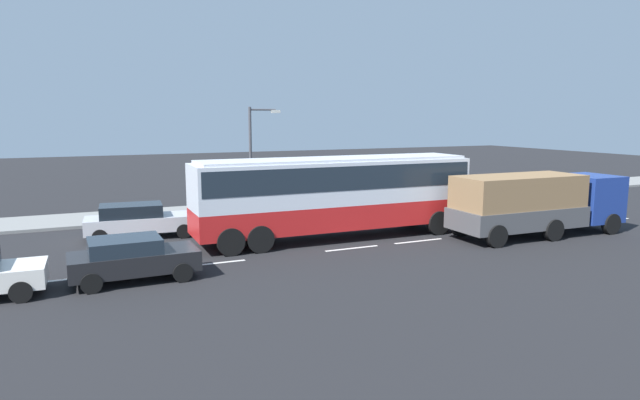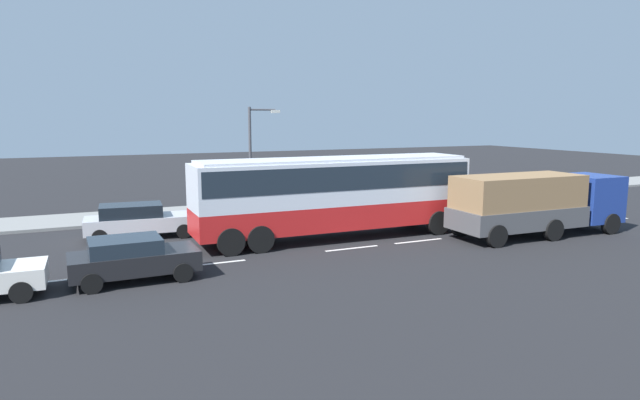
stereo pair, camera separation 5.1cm
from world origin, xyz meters
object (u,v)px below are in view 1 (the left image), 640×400
(pedestrian_near_curb, at_px, (233,194))
(street_lamp, at_px, (254,150))
(car_silver_hatch, at_px, (139,220))
(pedestrian_at_crossing, at_px, (310,190))
(cargo_truck, at_px, (537,202))
(coach_bus, at_px, (335,189))
(car_black_sedan, at_px, (132,258))

(pedestrian_near_curb, relative_size, street_lamp, 0.27)
(car_silver_hatch, xyz_separation_m, pedestrian_near_curb, (5.65, 4.96, 0.23))
(pedestrian_near_curb, bearing_deg, pedestrian_at_crossing, -56.54)
(cargo_truck, relative_size, pedestrian_near_curb, 5.49)
(street_lamp, bearing_deg, cargo_truck, -47.56)
(coach_bus, height_order, car_silver_hatch, coach_bus)
(pedestrian_at_crossing, bearing_deg, street_lamp, 3.58)
(coach_bus, bearing_deg, street_lamp, 100.19)
(car_black_sedan, xyz_separation_m, street_lamp, (7.58, 10.67, 2.75))
(cargo_truck, height_order, pedestrian_at_crossing, cargo_truck)
(cargo_truck, bearing_deg, pedestrian_at_crossing, 119.92)
(cargo_truck, xyz_separation_m, pedestrian_near_curb, (-10.88, 11.89, -0.53))
(pedestrian_at_crossing, bearing_deg, coach_bus, 69.20)
(car_silver_hatch, bearing_deg, coach_bus, -20.94)
(coach_bus, xyz_separation_m, cargo_truck, (8.60, -3.20, -0.66))
(pedestrian_at_crossing, bearing_deg, car_black_sedan, 40.02)
(cargo_truck, relative_size, pedestrian_at_crossing, 5.54)
(coach_bus, relative_size, car_silver_hatch, 2.56)
(car_black_sedan, distance_m, pedestrian_at_crossing, 15.82)
(coach_bus, bearing_deg, pedestrian_near_curb, 105.31)
(car_silver_hatch, relative_size, pedestrian_at_crossing, 3.20)
(car_black_sedan, bearing_deg, street_lamp, 53.32)
(car_silver_hatch, distance_m, street_lamp, 8.16)
(car_black_sedan, xyz_separation_m, pedestrian_near_curb, (6.58, 11.75, 0.26))
(coach_bus, distance_m, cargo_truck, 9.20)
(pedestrian_near_curb, xyz_separation_m, pedestrian_at_crossing, (4.57, -0.53, -0.01))
(coach_bus, height_order, cargo_truck, coach_bus)
(car_black_sedan, bearing_deg, pedestrian_at_crossing, 43.87)
(cargo_truck, distance_m, pedestrian_near_curb, 16.13)
(pedestrian_near_curb, height_order, pedestrian_at_crossing, pedestrian_near_curb)
(coach_bus, xyz_separation_m, car_black_sedan, (-8.87, -3.06, -1.44))
(pedestrian_near_curb, distance_m, street_lamp, 2.89)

